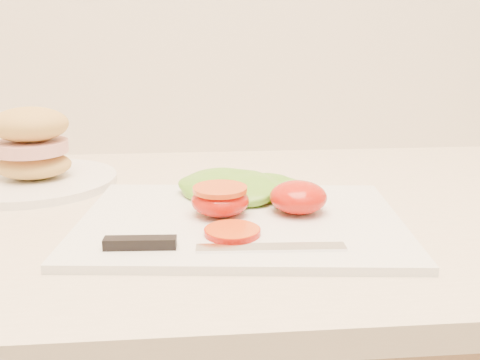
{
  "coord_description": "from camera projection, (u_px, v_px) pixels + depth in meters",
  "views": [
    {
      "loc": [
        -0.58,
        0.98,
        1.16
      ],
      "look_at": [
        -0.52,
        1.6,
        0.99
      ],
      "focal_mm": 40.0,
      "sensor_mm": 36.0,
      "label": 1
    }
  ],
  "objects": [
    {
      "name": "tomato_half_cut",
      "position": [
        220.0,
        199.0,
        0.66
      ],
      "size": [
        0.07,
        0.07,
        0.04
      ],
      "color": "red",
      "rests_on": "cutting_board"
    },
    {
      "name": "tomato_slice_0",
      "position": [
        232.0,
        231.0,
        0.6
      ],
      "size": [
        0.06,
        0.06,
        0.01
      ],
      "primitive_type": "cylinder",
      "color": "#CC490E",
      "rests_on": "cutting_board"
    },
    {
      "name": "sandwich_plate",
      "position": [
        33.0,
        158.0,
        0.82
      ],
      "size": [
        0.25,
        0.25,
        0.12
      ],
      "rotation": [
        0.0,
        0.0,
        -0.23
      ],
      "color": "white",
      "rests_on": "counter"
    },
    {
      "name": "tomato_half_dome",
      "position": [
        298.0,
        197.0,
        0.67
      ],
      "size": [
        0.07,
        0.07,
        0.04
      ],
      "primitive_type": "ellipsoid",
      "color": "red",
      "rests_on": "cutting_board"
    },
    {
      "name": "knife",
      "position": [
        191.0,
        245.0,
        0.56
      ],
      "size": [
        0.26,
        0.04,
        0.01
      ],
      "rotation": [
        0.0,
        0.0,
        -0.05
      ],
      "color": "silver",
      "rests_on": "cutting_board"
    },
    {
      "name": "cutting_board",
      "position": [
        241.0,
        221.0,
        0.66
      ],
      "size": [
        0.42,
        0.32,
        0.01
      ],
      "primitive_type": "cube",
      "rotation": [
        0.0,
        0.0,
        -0.1
      ],
      "color": "silver",
      "rests_on": "counter"
    },
    {
      "name": "lettuce_leaf_0",
      "position": [
        230.0,
        187.0,
        0.73
      ],
      "size": [
        0.18,
        0.16,
        0.03
      ],
      "primitive_type": "ellipsoid",
      "rotation": [
        0.0,
        0.0,
        -0.5
      ],
      "color": "olive",
      "rests_on": "cutting_board"
    },
    {
      "name": "lettuce_leaf_1",
      "position": [
        265.0,
        188.0,
        0.74
      ],
      "size": [
        0.12,
        0.1,
        0.02
      ],
      "primitive_type": "ellipsoid",
      "rotation": [
        0.0,
        0.0,
        0.22
      ],
      "color": "olive",
      "rests_on": "cutting_board"
    }
  ]
}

